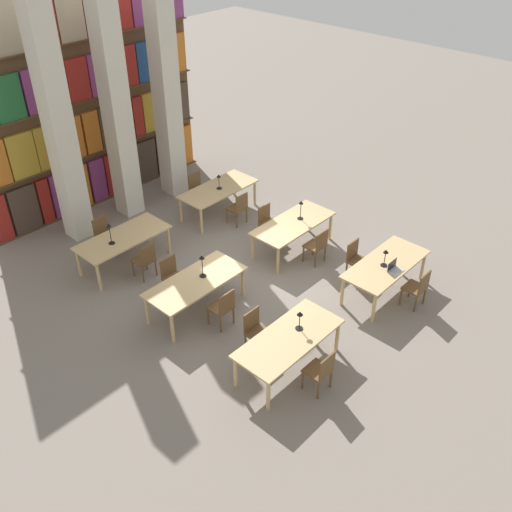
{
  "coord_description": "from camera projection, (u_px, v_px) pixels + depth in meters",
  "views": [
    {
      "loc": [
        -7.28,
        -6.96,
        7.56
      ],
      "look_at": [
        0.0,
        -0.24,
        0.66
      ],
      "focal_mm": 40.0,
      "sensor_mm": 36.0,
      "label": 1
    }
  ],
  "objects": [
    {
      "name": "reading_table_4",
      "position": [
        123.0,
        240.0,
        12.6
      ],
      "size": [
        2.07,
        0.92,
        0.73
      ],
      "color": "tan",
      "rests_on": "ground_plane"
    },
    {
      "name": "chair_10",
      "position": [
        238.0,
        208.0,
        14.14
      ],
      "size": [
        0.42,
        0.4,
        0.86
      ],
      "color": "brown",
      "rests_on": "ground_plane"
    },
    {
      "name": "chair_0",
      "position": [
        321.0,
        371.0,
        9.63
      ],
      "size": [
        0.42,
        0.4,
        0.86
      ],
      "color": "brown",
      "rests_on": "ground_plane"
    },
    {
      "name": "chair_1",
      "position": [
        256.0,
        330.0,
        10.46
      ],
      "size": [
        0.42,
        0.4,
        0.86
      ],
      "rotation": [
        0.0,
        0.0,
        3.14
      ],
      "color": "brown",
      "rests_on": "ground_plane"
    },
    {
      "name": "desk_lamp_4",
      "position": [
        110.0,
        230.0,
        12.15
      ],
      "size": [
        0.14,
        0.14,
        0.5
      ],
      "color": "black",
      "rests_on": "reading_table_4"
    },
    {
      "name": "chair_9",
      "position": [
        105.0,
        234.0,
        13.12
      ],
      "size": [
        0.42,
        0.4,
        0.86
      ],
      "rotation": [
        0.0,
        0.0,
        3.14
      ],
      "color": "brown",
      "rests_on": "ground_plane"
    },
    {
      "name": "chair_11",
      "position": [
        198.0,
        188.0,
        14.96
      ],
      "size": [
        0.42,
        0.4,
        0.86
      ],
      "rotation": [
        0.0,
        0.0,
        3.14
      ],
      "color": "brown",
      "rests_on": "ground_plane"
    },
    {
      "name": "reading_table_5",
      "position": [
        218.0,
        191.0,
        14.46
      ],
      "size": [
        2.07,
        0.92,
        0.73
      ],
      "color": "tan",
      "rests_on": "ground_plane"
    },
    {
      "name": "reading_table_2",
      "position": [
        196.0,
        284.0,
        11.29
      ],
      "size": [
        2.07,
        0.92,
        0.73
      ],
      "color": "tan",
      "rests_on": "ground_plane"
    },
    {
      "name": "chair_2",
      "position": [
        417.0,
        288.0,
        11.5
      ],
      "size": [
        0.42,
        0.4,
        0.86
      ],
      "color": "brown",
      "rests_on": "ground_plane"
    },
    {
      "name": "pillar_right",
      "position": [
        165.0,
        83.0,
        14.14
      ],
      "size": [
        0.52,
        0.52,
        6.0
      ],
      "color": "silver",
      "rests_on": "ground_plane"
    },
    {
      "name": "desk_lamp_3",
      "position": [
        301.0,
        207.0,
        13.01
      ],
      "size": [
        0.14,
        0.14,
        0.47
      ],
      "color": "black",
      "rests_on": "reading_table_3"
    },
    {
      "name": "ground_plane",
      "position": [
        248.0,
        276.0,
        12.59
      ],
      "size": [
        40.0,
        40.0,
        0.0
      ],
      "primitive_type": "plane",
      "color": "gray"
    },
    {
      "name": "chair_5",
      "position": [
        173.0,
        276.0,
        11.82
      ],
      "size": [
        0.42,
        0.4,
        0.86
      ],
      "rotation": [
        0.0,
        0.0,
        3.14
      ],
      "color": "brown",
      "rests_on": "ground_plane"
    },
    {
      "name": "desk_lamp_0",
      "position": [
        300.0,
        318.0,
        9.95
      ],
      "size": [
        0.14,
        0.14,
        0.39
      ],
      "color": "black",
      "rests_on": "reading_table_0"
    },
    {
      "name": "laptop",
      "position": [
        395.0,
        269.0,
        11.5
      ],
      "size": [
        0.32,
        0.22,
        0.21
      ],
      "color": "silver",
      "rests_on": "reading_table_1"
    },
    {
      "name": "desk_lamp_2",
      "position": [
        202.0,
        262.0,
        11.18
      ],
      "size": [
        0.14,
        0.14,
        0.5
      ],
      "color": "black",
      "rests_on": "reading_table_2"
    },
    {
      "name": "desk_lamp_5",
      "position": [
        219.0,
        179.0,
        14.25
      ],
      "size": [
        0.14,
        0.14,
        0.4
      ],
      "color": "black",
      "rests_on": "reading_table_5"
    },
    {
      "name": "reading_table_3",
      "position": [
        293.0,
        225.0,
        13.09
      ],
      "size": [
        2.07,
        0.92,
        0.73
      ],
      "color": "tan",
      "rests_on": "ground_plane"
    },
    {
      "name": "desk_lamp_1",
      "position": [
        385.0,
        255.0,
        11.52
      ],
      "size": [
        0.14,
        0.14,
        0.39
      ],
      "color": "black",
      "rests_on": "reading_table_1"
    },
    {
      "name": "chair_7",
      "position": [
        268.0,
        222.0,
        13.59
      ],
      "size": [
        0.42,
        0.4,
        0.86
      ],
      "rotation": [
        0.0,
        0.0,
        3.14
      ],
      "color": "brown",
      "rests_on": "ground_plane"
    },
    {
      "name": "chair_6",
      "position": [
        317.0,
        245.0,
        12.76
      ],
      "size": [
        0.42,
        0.4,
        0.86
      ],
      "color": "brown",
      "rests_on": "ground_plane"
    },
    {
      "name": "pillar_left",
      "position": [
        56.0,
        116.0,
        12.31
      ],
      "size": [
        0.52,
        0.52,
        6.0
      ],
      "color": "silver",
      "rests_on": "ground_plane"
    },
    {
      "name": "pillar_center",
      "position": [
        115.0,
        99.0,
        13.23
      ],
      "size": [
        0.52,
        0.52,
        6.0
      ],
      "color": "silver",
      "rests_on": "ground_plane"
    },
    {
      "name": "chair_8",
      "position": [
        145.0,
        260.0,
        12.3
      ],
      "size": [
        0.42,
        0.4,
        0.86
      ],
      "color": "brown",
      "rests_on": "ground_plane"
    },
    {
      "name": "chair_3",
      "position": [
        356.0,
        259.0,
        12.32
      ],
      "size": [
        0.42,
        0.4,
        0.86
      ],
      "rotation": [
        0.0,
        0.0,
        3.14
      ],
      "color": "brown",
      "rests_on": "ground_plane"
    },
    {
      "name": "chair_4",
      "position": [
        223.0,
        307.0,
        11.0
      ],
      "size": [
        0.42,
        0.4,
        0.86
      ],
      "color": "brown",
      "rests_on": "ground_plane"
    },
    {
      "name": "bookshelf_bank",
      "position": [
        91.0,
        103.0,
        14.03
      ],
      "size": [
        6.31,
        0.35,
        5.5
      ],
      "color": "brown",
      "rests_on": "ground_plane"
    },
    {
      "name": "reading_table_0",
      "position": [
        289.0,
        341.0,
        9.96
      ],
      "size": [
        2.07,
        0.92,
        0.73
      ],
      "color": "tan",
      "rests_on": "ground_plane"
    },
    {
      "name": "reading_table_1",
      "position": [
        386.0,
        266.0,
        11.77
      ],
      "size": [
        2.07,
        0.92,
        0.73
      ],
      "color": "tan",
      "rests_on": "ground_plane"
    }
  ]
}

